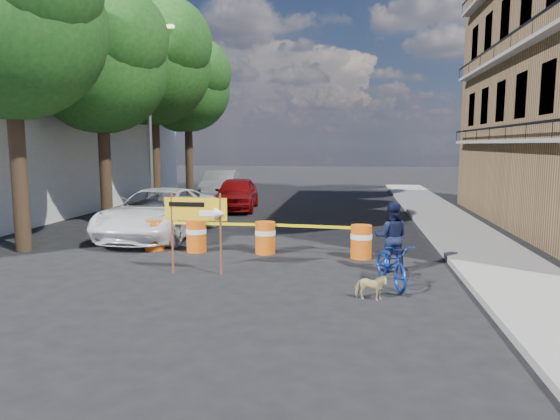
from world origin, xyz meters
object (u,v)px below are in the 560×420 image
(barrel_mid_left, at_px, (196,236))
(barrel_far_right, at_px, (361,241))
(bicycle, at_px, (392,244))
(sedan_silver, at_px, (221,185))
(barrel_far_left, at_px, (154,234))
(detour_sign, at_px, (204,215))
(suv_white, at_px, (160,213))
(pedestrian, at_px, (391,237))
(sedan_red, at_px, (237,194))
(dog, at_px, (371,287))
(barrel_mid_right, at_px, (265,237))

(barrel_mid_left, bearing_deg, barrel_far_right, -1.93)
(bicycle, height_order, sedan_silver, bicycle)
(barrel_far_left, distance_m, barrel_mid_left, 1.27)
(bicycle, bearing_deg, detour_sign, 161.05)
(detour_sign, relative_size, bicycle, 1.06)
(sedan_silver, bearing_deg, barrel_far_right, -67.69)
(suv_white, bearing_deg, bicycle, -31.65)
(pedestrian, xyz_separation_m, sedan_red, (-6.27, 10.66, -0.08))
(dog, bearing_deg, sedan_silver, 32.90)
(sedan_silver, bearing_deg, bicycle, -69.81)
(barrel_far_left, height_order, suv_white, suv_white)
(barrel_far_right, xyz_separation_m, detour_sign, (-3.67, -2.23, 0.94))
(barrel_far_left, distance_m, bicycle, 7.07)
(pedestrian, relative_size, suv_white, 0.30)
(detour_sign, bearing_deg, barrel_far_right, 31.78)
(dog, xyz_separation_m, sedan_red, (-5.71, 13.02, 0.50))
(barrel_mid_left, height_order, bicycle, bicycle)
(barrel_mid_right, relative_size, suv_white, 0.16)
(bicycle, bearing_deg, pedestrian, 71.40)
(barrel_mid_right, bearing_deg, pedestrian, -24.69)
(dog, relative_size, sedan_silver, 0.13)
(pedestrian, height_order, suv_white, pedestrian)
(pedestrian, relative_size, dog, 2.67)
(barrel_far_left, xyz_separation_m, barrel_mid_left, (1.27, -0.04, 0.00))
(barrel_mid_right, height_order, dog, barrel_mid_right)
(barrel_far_left, relative_size, bicycle, 0.49)
(suv_white, bearing_deg, barrel_far_right, -16.97)
(bicycle, xyz_separation_m, dog, (-0.48, -1.14, -0.64))
(barrel_far_right, height_order, pedestrian, pedestrian)
(barrel_mid_left, bearing_deg, sedan_red, 95.96)
(suv_white, bearing_deg, sedan_silver, 97.38)
(pedestrian, height_order, sedan_silver, pedestrian)
(suv_white, bearing_deg, barrel_far_left, -70.04)
(pedestrian, bearing_deg, detour_sign, 15.17)
(barrel_mid_right, relative_size, bicycle, 0.49)
(barrel_far_right, bearing_deg, detour_sign, -148.73)
(detour_sign, xyz_separation_m, sedan_red, (-1.92, 11.58, -0.65))
(barrel_mid_right, distance_m, sedan_silver, 14.62)
(barrel_mid_left, distance_m, pedestrian, 5.52)
(detour_sign, bearing_deg, pedestrian, 12.38)
(suv_white, xyz_separation_m, sedan_red, (0.98, 7.05, -0.02))
(pedestrian, bearing_deg, barrel_far_right, -59.30)
(detour_sign, distance_m, bicycle, 4.31)
(detour_sign, relative_size, suv_white, 0.34)
(dog, bearing_deg, barrel_mid_right, 44.74)
(barrel_far_left, height_order, detour_sign, detour_sign)
(barrel_far_right, distance_m, bicycle, 2.64)
(barrel_far_left, bearing_deg, sedan_silver, 97.00)
(bicycle, xyz_separation_m, sedan_silver, (-8.19, 16.50, -0.11))
(barrel_far_left, height_order, barrel_mid_left, same)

